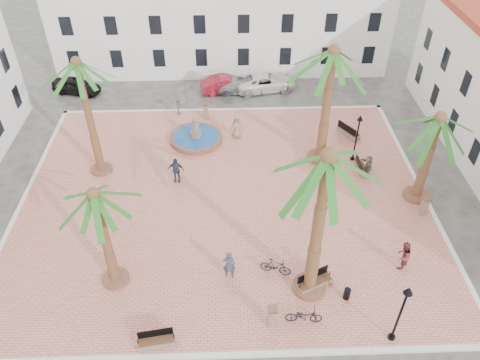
{
  "coord_description": "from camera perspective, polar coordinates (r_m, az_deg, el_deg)",
  "views": [
    {
      "loc": [
        0.22,
        -22.6,
        20.33
      ],
      "look_at": [
        1.0,
        0.0,
        1.6
      ],
      "focal_mm": 35.0,
      "sensor_mm": 36.0,
      "label": 1
    }
  ],
  "objects": [
    {
      "name": "pedestrian_north",
      "position": [
        38.47,
        -7.47,
        9.01
      ],
      "size": [
        0.6,
        1.03,
        1.58
      ],
      "primitive_type": "imported",
      "rotation": [
        0.0,
        0.0,
        1.56
      ],
      "color": "#4D4D52",
      "rests_on": "plaza"
    },
    {
      "name": "pedestrian_east",
      "position": [
        32.82,
        15.35,
        1.74
      ],
      "size": [
        0.63,
        1.47,
        1.53
      ],
      "primitive_type": "imported",
      "rotation": [
        0.0,
        0.0,
        -1.44
      ],
      "color": "#6B6252",
      "rests_on": "plaza"
    },
    {
      "name": "litter_bin",
      "position": [
        25.35,
        12.91,
        -13.36
      ],
      "size": [
        0.35,
        0.35,
        0.67
      ],
      "primitive_type": "cylinder",
      "color": "black",
      "rests_on": "plaza"
    },
    {
      "name": "kerb_n",
      "position": [
        39.23,
        -2.03,
        8.53
      ],
      "size": [
        26.3,
        0.3,
        0.16
      ],
      "primitive_type": "cube",
      "color": "silver",
      "rests_on": "ground"
    },
    {
      "name": "bench_e",
      "position": [
        33.29,
        14.53,
        1.4
      ],
      "size": [
        0.58,
        1.72,
        0.9
      ],
      "rotation": [
        0.0,
        0.0,
        1.6
      ],
      "color": "#806758",
      "rests_on": "plaza"
    },
    {
      "name": "car_black",
      "position": [
        43.9,
        -19.33,
        10.81
      ],
      "size": [
        4.47,
        2.78,
        1.42
      ],
      "primitive_type": "imported",
      "rotation": [
        0.0,
        0.0,
        1.29
      ],
      "color": "black",
      "rests_on": "ground"
    },
    {
      "name": "bollard_e",
      "position": [
        30.89,
        21.56,
        -2.91
      ],
      "size": [
        0.49,
        0.49,
        1.29
      ],
      "rotation": [
        0.0,
        0.0,
        0.06
      ],
      "color": "#806758",
      "rests_on": "plaza"
    },
    {
      "name": "ground",
      "position": [
        30.4,
        -1.89,
        -2.36
      ],
      "size": [
        120.0,
        120.0,
        0.0
      ],
      "primitive_type": "plane",
      "color": "#56544F",
      "rests_on": "ground"
    },
    {
      "name": "bicycle_b",
      "position": [
        25.69,
        4.36,
        -10.48
      ],
      "size": [
        1.79,
        1.02,
        1.03
      ],
      "primitive_type": "imported",
      "rotation": [
        0.0,
        0.0,
        1.24
      ],
      "color": "black",
      "rests_on": "plaza"
    },
    {
      "name": "car_white",
      "position": [
        42.1,
        3.06,
        11.84
      ],
      "size": [
        5.68,
        3.41,
        1.48
      ],
      "primitive_type": "imported",
      "rotation": [
        0.0,
        0.0,
        1.76
      ],
      "color": "white",
      "rests_on": "ground"
    },
    {
      "name": "palm_e",
      "position": [
        29.49,
        22.87,
        5.7
      ],
      "size": [
        5.31,
        5.31,
        6.37
      ],
      "color": "brown",
      "rests_on": "plaza"
    },
    {
      "name": "kerb_w",
      "position": [
        33.1,
        -25.03,
        -2.56
      ],
      "size": [
        0.3,
        22.3,
        0.16
      ],
      "primitive_type": "cube",
      "color": "silver",
      "rests_on": "ground"
    },
    {
      "name": "palm_s",
      "position": [
        20.12,
        10.44,
        0.66
      ],
      "size": [
        5.72,
        5.72,
        9.1
      ],
      "color": "brown",
      "rests_on": "plaza"
    },
    {
      "name": "bicycle_a",
      "position": [
        24.01,
        7.79,
        -16.07
      ],
      "size": [
        1.88,
        0.77,
        0.96
      ],
      "primitive_type": "imported",
      "rotation": [
        0.0,
        0.0,
        1.5
      ],
      "color": "black",
      "rests_on": "plaza"
    },
    {
      "name": "pedestrian_fountain_a",
      "position": [
        35.25,
        -0.42,
        6.51
      ],
      "size": [
        0.91,
        0.61,
        1.83
      ],
      "primitive_type": "imported",
      "rotation": [
        0.0,
        0.0,
        0.03
      ],
      "color": "#88795B",
      "rests_on": "plaza"
    },
    {
      "name": "bench_s",
      "position": [
        23.63,
        -10.14,
        -18.83
      ],
      "size": [
        1.82,
        0.79,
        0.93
      ],
      "rotation": [
        0.0,
        0.0,
        0.15
      ],
      "color": "#806758",
      "rests_on": "plaza"
    },
    {
      "name": "bench_se",
      "position": [
        25.51,
        9.03,
        -12.32
      ],
      "size": [
        2.02,
        1.35,
        1.03
      ],
      "rotation": [
        0.0,
        0.0,
        0.43
      ],
      "color": "#806758",
      "rests_on": "plaza"
    },
    {
      "name": "palm_nw",
      "position": [
        30.09,
        -19.02,
        12.03
      ],
      "size": [
        4.75,
        4.75,
        8.43
      ],
      "color": "brown",
      "rests_on": "plaza"
    },
    {
      "name": "bollard_n",
      "position": [
        37.76,
        -4.2,
        8.43
      ],
      "size": [
        0.53,
        0.53,
        1.32
      ],
      "rotation": [
        0.0,
        0.0,
        0.13
      ],
      "color": "#806758",
      "rests_on": "plaza"
    },
    {
      "name": "bollard_se",
      "position": [
        23.6,
        3.95,
        -16.24
      ],
      "size": [
        0.48,
        0.48,
        1.31
      ],
      "rotation": [
        0.0,
        0.0,
        0.02
      ],
      "color": "#806758",
      "rests_on": "plaza"
    },
    {
      "name": "cyclist_a",
      "position": [
        25.19,
        -1.35,
        -10.27
      ],
      "size": [
        0.69,
        0.48,
        1.84
      ],
      "primitive_type": "imported",
      "rotation": [
        0.0,
        0.0,
        3.09
      ],
      "color": "#333D50",
      "rests_on": "plaza"
    },
    {
      "name": "car_silver",
      "position": [
        41.7,
        0.22,
        11.46
      ],
      "size": [
        4.42,
        1.82,
        1.28
      ],
      "primitive_type": "imported",
      "rotation": [
        0.0,
        0.0,
        1.56
      ],
      "color": "#9E9FA6",
      "rests_on": "ground"
    },
    {
      "name": "car_red",
      "position": [
        41.79,
        -1.72,
        11.63
      ],
      "size": [
        4.6,
        2.44,
        1.44
      ],
      "primitive_type": "imported",
      "rotation": [
        0.0,
        0.0,
        1.79
      ],
      "color": "maroon",
      "rests_on": "ground"
    },
    {
      "name": "lamppost_s",
      "position": [
        22.73,
        19.29,
        -14.2
      ],
      "size": [
        0.42,
        0.42,
        3.87
      ],
      "color": "black",
      "rests_on": "plaza"
    },
    {
      "name": "lamppost_e",
      "position": [
        33.01,
        14.18,
        5.9
      ],
      "size": [
        0.4,
        0.4,
        3.67
      ],
      "color": "black",
      "rests_on": "plaza"
    },
    {
      "name": "fountain",
      "position": [
        35.38,
        -5.36,
        5.21
      ],
      "size": [
        3.92,
        3.92,
        2.02
      ],
      "color": "brown",
      "rests_on": "plaza"
    },
    {
      "name": "kerb_e",
      "position": [
        32.93,
        21.37,
        -1.58
      ],
      "size": [
        0.3,
        22.3,
        0.16
      ],
      "primitive_type": "cube",
      "color": "silver",
      "rests_on": "ground"
    },
    {
      "name": "cyclist_b",
      "position": [
        27.08,
        19.28,
        -8.68
      ],
      "size": [
        1.12,
        1.12,
        1.83
      ],
      "primitive_type": "imported",
      "rotation": [
        0.0,
        0.0,
        3.92
      ],
      "color": "maroon",
      "rests_on": "plaza"
    },
    {
      "name": "palm_ne",
      "position": [
        30.34,
        11.17,
        13.57
      ],
      "size": [
        5.81,
        5.81,
        8.56
      ],
      "color": "brown",
      "rests_on": "plaza"
    },
    {
      "name": "building_north",
      "position": [
        45.35,
        -2.26,
        19.54
      ],
      "size": [
        30.4,
        7.4,
        9.5
      ],
      "color": "white",
      "rests_on": "ground"
    },
    {
      "name": "kerb_s",
      "position": [
        23.34,
        -1.63,
        -20.58
      ],
      "size": [
        26.3,
        0.3,
        0.16
      ],
      "primitive_type": "cube",
      "color": "silver",
      "rests_on": "ground"
    },
    {
      "name": "bench_ne",
      "position": [
        36.66,
        13.05,
        5.66
      ],
      "size": [
        1.56,
        1.98,
        1.04
      ],
      "rotation": [
        0.0,
        0.0,
        2.14
      ],
      "color": "#806758",
      "rests_on": "plaza"
    },
    {
      "name": "palm_sw",
      "position": [
        22.73,
        -17.09,
        -3.04
      ],
      "size": [
        4.67,
        4.67,
        6.49
      ],
      "color": "brown",
      "rests_on": "plaza"
    },
    {
      "name": "pedestrian_fountain_b",
      "position": [
        31.27,
        -7.83,
        1.22
      ],
      "size": [
        1.15,
        0.58,
        1.88
      ],
      "primitive_type": "imported",
      "rotation": [
        0.0,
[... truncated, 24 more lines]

